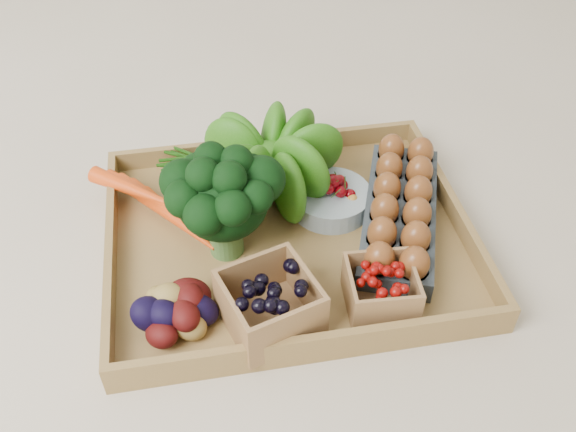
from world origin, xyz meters
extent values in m
plane|color=beige|center=(0.00, 0.00, 0.00)|extent=(4.00, 4.00, 0.00)
cube|color=olive|center=(0.00, 0.00, 0.01)|extent=(0.55, 0.45, 0.01)
sphere|color=#1B590D|center=(-0.01, 0.11, 0.09)|extent=(0.16, 0.16, 0.16)
cylinder|color=#8C9EA5|center=(0.08, 0.06, 0.03)|extent=(0.13, 0.13, 0.03)
cube|color=#374147|center=(0.18, 0.00, 0.03)|extent=(0.21, 0.33, 0.04)
cube|color=black|center=(-0.05, -0.16, 0.05)|extent=(0.15, 0.15, 0.08)
cube|color=#6D0704|center=(0.10, -0.15, 0.05)|extent=(0.10, 0.10, 0.06)
camera|label=1|loc=(-0.13, -0.70, 0.72)|focal=40.00mm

